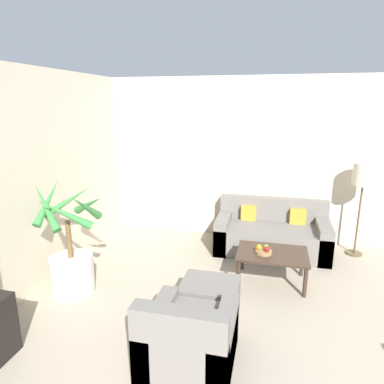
{
  "coord_description": "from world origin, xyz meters",
  "views": [
    {
      "loc": [
        -0.45,
        0.5,
        2.28
      ],
      "look_at": [
        -1.59,
        5.25,
        1.0
      ],
      "focal_mm": 32.0,
      "sensor_mm": 36.0,
      "label": 1
    }
  ],
  "objects_px": {
    "coffee_table": "(272,256)",
    "fruit_bowl": "(264,252)",
    "potted_palm": "(71,258)",
    "floor_lamp": "(364,179)",
    "orange_fruit": "(259,247)",
    "apple_red": "(267,249)",
    "sofa_loveseat": "(272,234)",
    "armchair": "(189,342)",
    "apple_green": "(266,247)",
    "ottoman": "(210,299)"
  },
  "relations": [
    {
      "from": "coffee_table",
      "to": "fruit_bowl",
      "type": "relative_size",
      "value": 4.27
    },
    {
      "from": "potted_palm",
      "to": "floor_lamp",
      "type": "bearing_deg",
      "value": 28.61
    },
    {
      "from": "floor_lamp",
      "to": "orange_fruit",
      "type": "distance_m",
      "value": 2.0
    },
    {
      "from": "orange_fruit",
      "to": "potted_palm",
      "type": "bearing_deg",
      "value": -161.01
    },
    {
      "from": "orange_fruit",
      "to": "apple_red",
      "type": "bearing_deg",
      "value": -19.11
    },
    {
      "from": "sofa_loveseat",
      "to": "apple_red",
      "type": "xyz_separation_m",
      "value": [
        -0.05,
        -1.1,
        0.22
      ]
    },
    {
      "from": "sofa_loveseat",
      "to": "armchair",
      "type": "relative_size",
      "value": 2.0
    },
    {
      "from": "apple_red",
      "to": "apple_green",
      "type": "distance_m",
      "value": 0.08
    },
    {
      "from": "apple_red",
      "to": "apple_green",
      "type": "xyz_separation_m",
      "value": [
        -0.01,
        0.07,
        -0.0
      ]
    },
    {
      "from": "armchair",
      "to": "ottoman",
      "type": "xyz_separation_m",
      "value": [
        0.03,
        0.81,
        -0.06
      ]
    },
    {
      "from": "apple_green",
      "to": "floor_lamp",
      "type": "bearing_deg",
      "value": 41.62
    },
    {
      "from": "sofa_loveseat",
      "to": "armchair",
      "type": "distance_m",
      "value": 2.8
    },
    {
      "from": "potted_palm",
      "to": "apple_green",
      "type": "xyz_separation_m",
      "value": [
        2.3,
        0.8,
        0.05
      ]
    },
    {
      "from": "potted_palm",
      "to": "apple_green",
      "type": "distance_m",
      "value": 2.44
    },
    {
      "from": "apple_red",
      "to": "orange_fruit",
      "type": "distance_m",
      "value": 0.11
    },
    {
      "from": "apple_green",
      "to": "orange_fruit",
      "type": "distance_m",
      "value": 0.1
    },
    {
      "from": "apple_red",
      "to": "apple_green",
      "type": "relative_size",
      "value": 1.12
    },
    {
      "from": "ottoman",
      "to": "orange_fruit",
      "type": "bearing_deg",
      "value": 60.72
    },
    {
      "from": "floor_lamp",
      "to": "orange_fruit",
      "type": "xyz_separation_m",
      "value": [
        -1.42,
        -1.22,
        -0.7
      ]
    },
    {
      "from": "potted_palm",
      "to": "ottoman",
      "type": "height_order",
      "value": "potted_palm"
    },
    {
      "from": "armchair",
      "to": "apple_green",
      "type": "bearing_deg",
      "value": 70.69
    },
    {
      "from": "coffee_table",
      "to": "armchair",
      "type": "bearing_deg",
      "value": -111.63
    },
    {
      "from": "fruit_bowl",
      "to": "apple_red",
      "type": "bearing_deg",
      "value": -36.44
    },
    {
      "from": "sofa_loveseat",
      "to": "apple_green",
      "type": "xyz_separation_m",
      "value": [
        -0.07,
        -1.02,
        0.22
      ]
    },
    {
      "from": "sofa_loveseat",
      "to": "armchair",
      "type": "height_order",
      "value": "sofa_loveseat"
    },
    {
      "from": "armchair",
      "to": "ottoman",
      "type": "height_order",
      "value": "armchair"
    },
    {
      "from": "sofa_loveseat",
      "to": "potted_palm",
      "type": "bearing_deg",
      "value": -142.43
    },
    {
      "from": "floor_lamp",
      "to": "orange_fruit",
      "type": "height_order",
      "value": "floor_lamp"
    },
    {
      "from": "apple_green",
      "to": "potted_palm",
      "type": "bearing_deg",
      "value": -160.84
    },
    {
      "from": "coffee_table",
      "to": "armchair",
      "type": "height_order",
      "value": "armchair"
    },
    {
      "from": "apple_green",
      "to": "ottoman",
      "type": "bearing_deg",
      "value": -122.48
    },
    {
      "from": "sofa_loveseat",
      "to": "ottoman",
      "type": "xyz_separation_m",
      "value": [
        -0.63,
        -1.91,
        -0.07
      ]
    },
    {
      "from": "floor_lamp",
      "to": "apple_green",
      "type": "bearing_deg",
      "value": -138.38
    },
    {
      "from": "floor_lamp",
      "to": "apple_red",
      "type": "height_order",
      "value": "floor_lamp"
    },
    {
      "from": "orange_fruit",
      "to": "armchair",
      "type": "relative_size",
      "value": 0.08
    },
    {
      "from": "floor_lamp",
      "to": "apple_green",
      "type": "distance_m",
      "value": 1.91
    },
    {
      "from": "armchair",
      "to": "ottoman",
      "type": "bearing_deg",
      "value": 87.83
    },
    {
      "from": "sofa_loveseat",
      "to": "floor_lamp",
      "type": "height_order",
      "value": "floor_lamp"
    },
    {
      "from": "ottoman",
      "to": "coffee_table",
      "type": "bearing_deg",
      "value": 54.14
    },
    {
      "from": "orange_fruit",
      "to": "coffee_table",
      "type": "bearing_deg",
      "value": 14.85
    },
    {
      "from": "sofa_loveseat",
      "to": "apple_red",
      "type": "distance_m",
      "value": 1.12
    },
    {
      "from": "floor_lamp",
      "to": "armchair",
      "type": "xyz_separation_m",
      "value": [
        -1.92,
        -2.88,
        -0.94
      ]
    },
    {
      "from": "potted_palm",
      "to": "orange_fruit",
      "type": "height_order",
      "value": "potted_palm"
    },
    {
      "from": "floor_lamp",
      "to": "apple_green",
      "type": "height_order",
      "value": "floor_lamp"
    },
    {
      "from": "sofa_loveseat",
      "to": "orange_fruit",
      "type": "bearing_deg",
      "value": -98.3
    },
    {
      "from": "potted_palm",
      "to": "sofa_loveseat",
      "type": "bearing_deg",
      "value": 37.57
    },
    {
      "from": "fruit_bowl",
      "to": "orange_fruit",
      "type": "distance_m",
      "value": 0.08
    },
    {
      "from": "coffee_table",
      "to": "orange_fruit",
      "type": "height_order",
      "value": "orange_fruit"
    },
    {
      "from": "potted_palm",
      "to": "armchair",
      "type": "distance_m",
      "value": 1.94
    },
    {
      "from": "sofa_loveseat",
      "to": "apple_green",
      "type": "bearing_deg",
      "value": -93.68
    }
  ]
}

